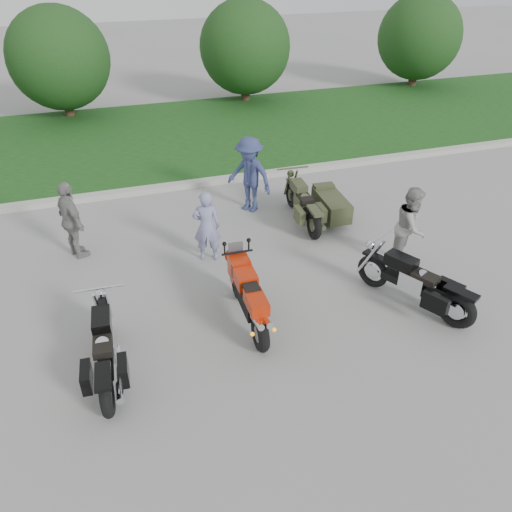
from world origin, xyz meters
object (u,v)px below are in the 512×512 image
object	(u,v)px
person_stripe	(207,226)
cruiser_sidecar	(320,206)
person_denim	(249,175)
person_back	(72,221)
cruiser_right	(418,286)
person_grey	(411,227)
cruiser_left	(106,353)
sportbike_red	(249,296)

from	to	relation	value
person_stripe	cruiser_sidecar	bearing A→B (deg)	-150.63
person_denim	person_back	xyz separation A→B (m)	(-4.19, -0.93, -0.09)
person_back	person_denim	bearing A→B (deg)	-102.43
cruiser_right	person_grey	bearing A→B (deg)	37.64
person_denim	person_grey	bearing A→B (deg)	-2.31
cruiser_sidecar	person_stripe	world-z (taller)	person_stripe
cruiser_right	person_stripe	world-z (taller)	person_stripe
person_back	cruiser_right	bearing A→B (deg)	-147.66
cruiser_left	person_stripe	bearing A→B (deg)	54.58
person_stripe	cruiser_left	bearing A→B (deg)	65.50
sportbike_red	person_denim	distance (m)	4.45
person_stripe	cruiser_right	bearing A→B (deg)	153.43
sportbike_red	person_stripe	distance (m)	2.32
sportbike_red	person_denim	size ratio (longest dim) A/B	1.11
sportbike_red	cruiser_right	xyz separation A→B (m)	(3.09, -0.53, -0.11)
person_denim	person_back	size ratio (longest dim) A/B	1.10
person_denim	sportbike_red	bearing A→B (deg)	-55.88
cruiser_sidecar	person_back	size ratio (longest dim) A/B	1.36
person_back	person_stripe	bearing A→B (deg)	-135.30
cruiser_right	person_grey	distance (m)	1.61
cruiser_left	person_stripe	xyz separation A→B (m)	(2.28, 2.85, 0.33)
cruiser_left	person_stripe	size ratio (longest dim) A/B	1.47
cruiser_left	person_stripe	distance (m)	3.66
person_back	person_grey	bearing A→B (deg)	-134.95
sportbike_red	cruiser_sidecar	xyz separation A→B (m)	(2.77, 3.11, -0.17)
cruiser_sidecar	person_denim	xyz separation A→B (m)	(-1.42, 1.11, 0.53)
sportbike_red	cruiser_right	distance (m)	3.14
sportbike_red	cruiser_sidecar	bearing A→B (deg)	49.69
person_stripe	person_grey	world-z (taller)	person_grey
person_stripe	person_back	world-z (taller)	person_back
person_stripe	sportbike_red	bearing A→B (deg)	108.98
person_stripe	person_grey	size ratio (longest dim) A/B	0.92
person_grey	person_denim	xyz separation A→B (m)	(-2.42, 3.34, 0.09)
person_denim	cruiser_left	bearing A→B (deg)	-76.97
sportbike_red	person_back	distance (m)	4.37
cruiser_right	cruiser_sidecar	bearing A→B (deg)	68.29
cruiser_sidecar	person_grey	bearing A→B (deg)	-62.33
cruiser_left	cruiser_right	size ratio (longest dim) A/B	1.04
cruiser_right	cruiser_sidecar	size ratio (longest dim) A/B	0.96
sportbike_red	person_back	world-z (taller)	person_back
sportbike_red	person_stripe	bearing A→B (deg)	96.10
cruiser_sidecar	person_denim	size ratio (longest dim) A/B	1.23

